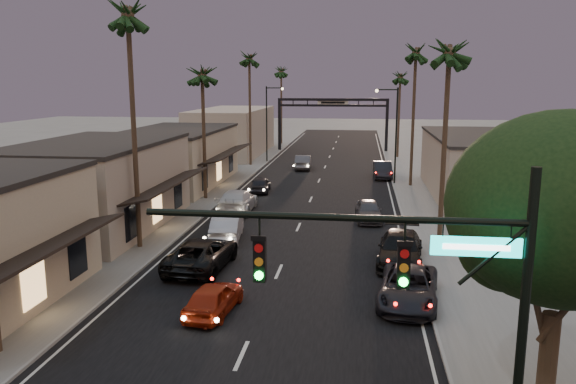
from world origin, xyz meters
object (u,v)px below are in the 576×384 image
(oncoming_red, at_px, (214,298))
(palm_ld, at_px, (249,55))
(streetlight_left, at_px, (269,118))
(palm_ra, at_px, (450,45))
(palm_rb, at_px, (416,48))
(traffic_signal, at_px, (435,288))
(arch, at_px, (333,111))
(corner_tree, at_px, (565,216))
(palm_lb, at_px, (127,8))
(streetlight_right, at_px, (393,128))
(palm_lc, at_px, (202,69))
(oncoming_silver, at_px, (227,227))
(palm_far, at_px, (281,69))
(curbside_black, at_px, (400,249))
(curbside_near, at_px, (408,287))
(palm_rc, at_px, (400,74))
(oncoming_pickup, at_px, (202,254))

(oncoming_red, bearing_deg, palm_ld, -74.37)
(streetlight_left, relative_size, oncoming_red, 2.29)
(palm_ra, bearing_deg, palm_rb, 90.00)
(traffic_signal, xyz_separation_m, arch, (-5.69, 66.00, 0.45))
(corner_tree, bearing_deg, palm_lb, 141.17)
(arch, xyz_separation_m, streetlight_right, (6.92, -25.00, -0.20))
(traffic_signal, bearing_deg, palm_ld, 105.65)
(arch, bearing_deg, palm_lc, -104.20)
(palm_ra, bearing_deg, oncoming_silver, 177.76)
(palm_rb, distance_m, oncoming_silver, 25.98)
(palm_lb, distance_m, palm_ra, 17.42)
(corner_tree, relative_size, palm_rb, 0.62)
(palm_lc, distance_m, palm_far, 42.01)
(streetlight_left, bearing_deg, palm_lc, -94.37)
(arch, height_order, palm_far, palm_far)
(palm_ra, height_order, curbside_black, palm_ra)
(palm_rb, bearing_deg, streetlight_left, 137.95)
(palm_lc, relative_size, curbside_near, 2.29)
(corner_tree, height_order, streetlight_left, streetlight_left)
(arch, distance_m, palm_rb, 28.24)
(palm_lb, height_order, palm_rc, palm_lb)
(traffic_signal, bearing_deg, corner_tree, 42.31)
(streetlight_left, bearing_deg, oncoming_silver, -85.04)
(corner_tree, relative_size, palm_ld, 0.62)
(traffic_signal, height_order, palm_ra, palm_ra)
(curbside_near, bearing_deg, palm_ld, 117.71)
(oncoming_silver, relative_size, curbside_black, 0.85)
(arch, distance_m, palm_ld, 18.61)
(palm_lc, distance_m, oncoming_pickup, 20.09)
(streetlight_left, relative_size, palm_ld, 0.63)
(traffic_signal, relative_size, oncoming_pickup, 1.47)
(palm_lb, height_order, curbside_black, palm_lb)
(corner_tree, bearing_deg, palm_lc, 122.34)
(streetlight_right, height_order, palm_lc, palm_lc)
(streetlight_left, bearing_deg, curbside_near, -72.79)
(streetlight_right, xyz_separation_m, palm_ld, (-15.52, 10.00, 7.09))
(palm_ra, xyz_separation_m, oncoming_silver, (-12.61, 0.49, -10.66))
(palm_ld, bearing_deg, traffic_signal, -74.35)
(palm_ld, xyz_separation_m, palm_rb, (17.20, -11.00, 0.00))
(streetlight_right, bearing_deg, oncoming_pickup, -112.80)
(corner_tree, relative_size, oncoming_silver, 1.85)
(corner_tree, xyz_separation_m, oncoming_pickup, (-13.49, 11.54, -5.18))
(traffic_signal, height_order, palm_rb, palm_rb)
(arch, height_order, palm_lb, palm_lb)
(palm_lb, relative_size, oncoming_silver, 3.20)
(palm_ra, bearing_deg, curbside_black, -129.98)
(curbside_black, bearing_deg, palm_rc, 92.20)
(arch, height_order, curbside_near, arch)
(corner_tree, bearing_deg, oncoming_silver, 128.36)
(palm_rc, bearing_deg, curbside_black, -93.20)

